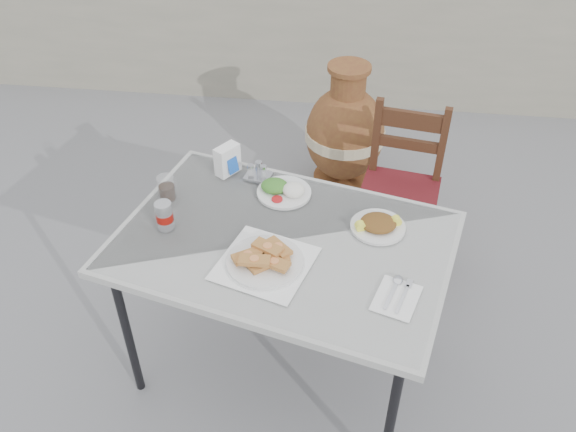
# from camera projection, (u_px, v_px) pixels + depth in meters

# --- Properties ---
(ground) EXTENTS (80.00, 80.00, 0.00)m
(ground) POSITION_uv_depth(u_px,v_px,m) (310.00, 357.00, 2.80)
(ground) COLOR slate
(ground) RESTS_ON ground
(cafe_table) EXTENTS (1.41, 1.12, 0.76)m
(cafe_table) POSITION_uv_depth(u_px,v_px,m) (283.00, 250.00, 2.32)
(cafe_table) COLOR black
(cafe_table) RESTS_ON ground
(pide_plate) EXTENTS (0.39, 0.39, 0.07)m
(pide_plate) POSITION_uv_depth(u_px,v_px,m) (265.00, 258.00, 2.17)
(pide_plate) COLOR white
(pide_plate) RESTS_ON cafe_table
(salad_rice_plate) EXTENTS (0.23, 0.23, 0.06)m
(salad_rice_plate) POSITION_uv_depth(u_px,v_px,m) (283.00, 190.00, 2.50)
(salad_rice_plate) COLOR silver
(salad_rice_plate) RESTS_ON cafe_table
(salad_chopped_plate) EXTENTS (0.21, 0.21, 0.05)m
(salad_chopped_plate) POSITION_uv_depth(u_px,v_px,m) (378.00, 224.00, 2.33)
(salad_chopped_plate) COLOR silver
(salad_chopped_plate) RESTS_ON cafe_table
(soda_can) EXTENTS (0.07, 0.07, 0.12)m
(soda_can) POSITION_uv_depth(u_px,v_px,m) (164.00, 216.00, 2.31)
(soda_can) COLOR silver
(soda_can) RESTS_ON cafe_table
(cola_glass) EXTENTS (0.07, 0.07, 0.10)m
(cola_glass) POSITION_uv_depth(u_px,v_px,m) (167.00, 189.00, 2.46)
(cola_glass) COLOR white
(cola_glass) RESTS_ON cafe_table
(napkin_holder) EXTENTS (0.11, 0.12, 0.13)m
(napkin_holder) POSITION_uv_depth(u_px,v_px,m) (227.00, 160.00, 2.58)
(napkin_holder) COLOR white
(napkin_holder) RESTS_ON cafe_table
(condiment_caddy) EXTENTS (0.12, 0.11, 0.08)m
(condiment_caddy) POSITION_uv_depth(u_px,v_px,m) (258.00, 173.00, 2.58)
(condiment_caddy) COLOR silver
(condiment_caddy) RESTS_ON cafe_table
(cutlery_napkin) EXTENTS (0.19, 0.21, 0.01)m
(cutlery_napkin) POSITION_uv_depth(u_px,v_px,m) (397.00, 295.00, 2.07)
(cutlery_napkin) COLOR white
(cutlery_napkin) RESTS_ON cafe_table
(chair) EXTENTS (0.44, 0.44, 0.86)m
(chair) POSITION_uv_depth(u_px,v_px,m) (400.00, 189.00, 3.05)
(chair) COLOR #351D0E
(chair) RESTS_ON ground
(terracotta_urn) EXTENTS (0.47, 0.47, 0.82)m
(terracotta_urn) POSITION_uv_depth(u_px,v_px,m) (345.00, 135.00, 3.57)
(terracotta_urn) COLOR brown
(terracotta_urn) RESTS_ON ground
(back_wall) EXTENTS (6.00, 0.25, 1.20)m
(back_wall) POSITION_uv_depth(u_px,v_px,m) (345.00, 21.00, 4.33)
(back_wall) COLOR gray
(back_wall) RESTS_ON ground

